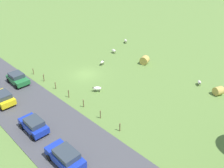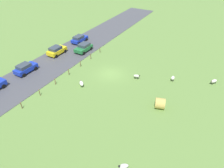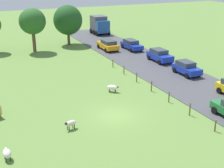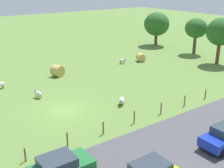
{
  "view_description": "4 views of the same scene",
  "coord_description": "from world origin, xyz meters",
  "px_view_note": "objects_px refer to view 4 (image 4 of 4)",
  "views": [
    {
      "loc": [
        20.96,
        27.3,
        17.71
      ],
      "look_at": [
        1.04,
        7.07,
        1.52
      ],
      "focal_mm": 38.35,
      "sensor_mm": 36.0,
      "label": 1
    },
    {
      "loc": [
        -14.48,
        24.93,
        18.11
      ],
      "look_at": [
        -2.69,
        4.29,
        1.49
      ],
      "focal_mm": 32.49,
      "sensor_mm": 36.0,
      "label": 2
    },
    {
      "loc": [
        -10.84,
        -22.85,
        12.17
      ],
      "look_at": [
        1.37,
        3.64,
        1.53
      ],
      "focal_mm": 50.91,
      "sensor_mm": 36.0,
      "label": 3
    },
    {
      "loc": [
        23.26,
        -11.06,
        11.73
      ],
      "look_at": [
        -1.29,
        6.5,
        0.92
      ],
      "focal_mm": 46.94,
      "sensor_mm": 36.0,
      "label": 4
    }
  ],
  "objects_px": {
    "tree_2": "(221,32)",
    "car_0": "(60,167)",
    "sheep_1": "(122,100)",
    "sheep_0": "(122,61)",
    "sheep_2": "(0,84)",
    "tree_1": "(157,24)",
    "tree_0": "(196,28)",
    "sheep_3": "(38,93)",
    "hay_bale_0": "(141,57)",
    "hay_bale_1": "(57,71)"
  },
  "relations": [
    {
      "from": "tree_0",
      "to": "sheep_3",
      "type": "bearing_deg",
      "value": -83.31
    },
    {
      "from": "tree_0",
      "to": "tree_1",
      "type": "relative_size",
      "value": 0.96
    },
    {
      "from": "sheep_1",
      "to": "tree_1",
      "type": "distance_m",
      "value": 29.09
    },
    {
      "from": "sheep_1",
      "to": "sheep_2",
      "type": "bearing_deg",
      "value": -144.35
    },
    {
      "from": "sheep_0",
      "to": "car_0",
      "type": "xyz_separation_m",
      "value": [
        18.85,
        -19.25,
        0.4
      ]
    },
    {
      "from": "tree_1",
      "to": "car_0",
      "type": "height_order",
      "value": "tree_1"
    },
    {
      "from": "sheep_2",
      "to": "hay_bale_1",
      "type": "xyz_separation_m",
      "value": [
        -0.32,
        7.25,
        0.22
      ]
    },
    {
      "from": "tree_2",
      "to": "car_0",
      "type": "xyz_separation_m",
      "value": [
        10.68,
        -30.57,
        -3.8
      ]
    },
    {
      "from": "tree_2",
      "to": "hay_bale_0",
      "type": "bearing_deg",
      "value": -132.74
    },
    {
      "from": "sheep_1",
      "to": "sheep_2",
      "type": "xyz_separation_m",
      "value": [
        -11.71,
        -8.4,
        -0.0
      ]
    },
    {
      "from": "sheep_2",
      "to": "sheep_3",
      "type": "bearing_deg",
      "value": 24.45
    },
    {
      "from": "sheep_0",
      "to": "sheep_1",
      "type": "bearing_deg",
      "value": -37.72
    },
    {
      "from": "sheep_1",
      "to": "tree_0",
      "type": "distance_m",
      "value": 25.08
    },
    {
      "from": "tree_2",
      "to": "car_0",
      "type": "relative_size",
      "value": 1.73
    },
    {
      "from": "sheep_3",
      "to": "tree_1",
      "type": "distance_m",
      "value": 30.86
    },
    {
      "from": "sheep_3",
      "to": "tree_0",
      "type": "bearing_deg",
      "value": 96.69
    },
    {
      "from": "sheep_2",
      "to": "car_0",
      "type": "height_order",
      "value": "car_0"
    },
    {
      "from": "sheep_2",
      "to": "hay_bale_0",
      "type": "relative_size",
      "value": 0.88
    },
    {
      "from": "tree_1",
      "to": "sheep_3",
      "type": "bearing_deg",
      "value": -66.99
    },
    {
      "from": "tree_0",
      "to": "sheep_2",
      "type": "bearing_deg",
      "value": -93.37
    },
    {
      "from": "tree_1",
      "to": "sheep_0",
      "type": "bearing_deg",
      "value": -63.24
    },
    {
      "from": "sheep_1",
      "to": "hay_bale_0",
      "type": "xyz_separation_m",
      "value": [
        -11.38,
        12.35,
        0.1
      ]
    },
    {
      "from": "sheep_3",
      "to": "hay_bale_0",
      "type": "distance_m",
      "value": 19.01
    },
    {
      "from": "tree_1",
      "to": "hay_bale_0",
      "type": "bearing_deg",
      "value": -54.22
    },
    {
      "from": "sheep_2",
      "to": "car_0",
      "type": "relative_size",
      "value": 0.27
    },
    {
      "from": "sheep_1",
      "to": "hay_bale_0",
      "type": "bearing_deg",
      "value": 132.67
    },
    {
      "from": "tree_2",
      "to": "tree_1",
      "type": "bearing_deg",
      "value": 173.63
    },
    {
      "from": "hay_bale_0",
      "to": "hay_bale_1",
      "type": "distance_m",
      "value": 13.51
    },
    {
      "from": "sheep_2",
      "to": "tree_1",
      "type": "height_order",
      "value": "tree_1"
    },
    {
      "from": "hay_bale_0",
      "to": "tree_1",
      "type": "bearing_deg",
      "value": 125.78
    },
    {
      "from": "sheep_0",
      "to": "sheep_2",
      "type": "distance_m",
      "value": 17.64
    },
    {
      "from": "hay_bale_1",
      "to": "tree_0",
      "type": "distance_m",
      "value": 24.25
    },
    {
      "from": "sheep_0",
      "to": "hay_bale_0",
      "type": "relative_size",
      "value": 0.85
    },
    {
      "from": "tree_2",
      "to": "car_0",
      "type": "bearing_deg",
      "value": -70.73
    },
    {
      "from": "hay_bale_0",
      "to": "tree_1",
      "type": "relative_size",
      "value": 0.19
    },
    {
      "from": "tree_1",
      "to": "tree_2",
      "type": "relative_size",
      "value": 0.92
    },
    {
      "from": "sheep_0",
      "to": "sheep_1",
      "type": "relative_size",
      "value": 0.82
    },
    {
      "from": "sheep_1",
      "to": "car_0",
      "type": "height_order",
      "value": "car_0"
    },
    {
      "from": "sheep_0",
      "to": "hay_bale_0",
      "type": "height_order",
      "value": "hay_bale_0"
    },
    {
      "from": "sheep_0",
      "to": "tree_1",
      "type": "height_order",
      "value": "tree_1"
    },
    {
      "from": "sheep_0",
      "to": "tree_0",
      "type": "relative_size",
      "value": 0.17
    },
    {
      "from": "sheep_3",
      "to": "hay_bale_0",
      "type": "height_order",
      "value": "hay_bale_0"
    },
    {
      "from": "tree_0",
      "to": "sheep_1",
      "type": "bearing_deg",
      "value": -66.54
    },
    {
      "from": "sheep_0",
      "to": "car_0",
      "type": "bearing_deg",
      "value": -45.6
    },
    {
      "from": "sheep_2",
      "to": "car_0",
      "type": "xyz_separation_m",
      "value": [
        18.6,
        -1.61,
        0.37
      ]
    },
    {
      "from": "sheep_1",
      "to": "sheep_0",
      "type": "bearing_deg",
      "value": 142.28
    },
    {
      "from": "sheep_3",
      "to": "car_0",
      "type": "height_order",
      "value": "car_0"
    },
    {
      "from": "sheep_2",
      "to": "tree_2",
      "type": "height_order",
      "value": "tree_2"
    },
    {
      "from": "sheep_0",
      "to": "car_0",
      "type": "relative_size",
      "value": 0.26
    },
    {
      "from": "tree_0",
      "to": "tree_1",
      "type": "xyz_separation_m",
      "value": [
        -8.61,
        -0.55,
        -0.26
      ]
    }
  ]
}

